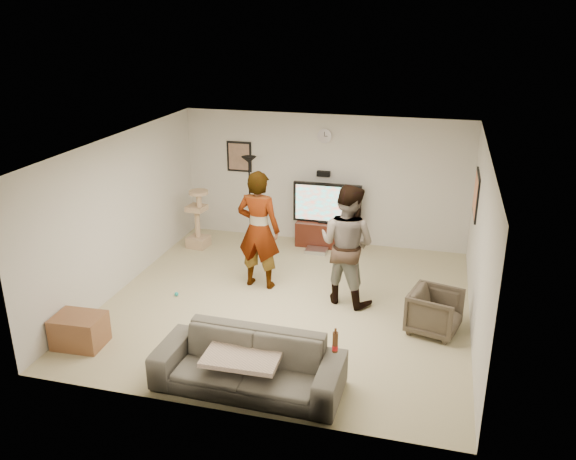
% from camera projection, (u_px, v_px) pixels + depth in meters
% --- Properties ---
extents(floor, '(5.50, 5.50, 0.02)m').
position_uv_depth(floor, '(287.00, 303.00, 9.17)').
color(floor, tan).
rests_on(floor, ground).
extents(ceiling, '(5.50, 5.50, 0.02)m').
position_uv_depth(ceiling, '(287.00, 144.00, 8.29)').
color(ceiling, white).
rests_on(ceiling, wall_back).
extents(wall_back, '(5.50, 0.04, 2.50)m').
position_uv_depth(wall_back, '(324.00, 180.00, 11.22)').
color(wall_back, silver).
rests_on(wall_back, floor).
extents(wall_front, '(5.50, 0.04, 2.50)m').
position_uv_depth(wall_front, '(221.00, 314.00, 6.24)').
color(wall_front, silver).
rests_on(wall_front, floor).
extents(wall_left, '(0.04, 5.50, 2.50)m').
position_uv_depth(wall_left, '(122.00, 212.00, 9.39)').
color(wall_left, silver).
rests_on(wall_left, floor).
extents(wall_right, '(0.04, 5.50, 2.50)m').
position_uv_depth(wall_right, '(480.00, 245.00, 8.07)').
color(wall_right, silver).
rests_on(wall_right, floor).
extents(wall_clock, '(0.26, 0.04, 0.26)m').
position_uv_depth(wall_clock, '(325.00, 136.00, 10.89)').
color(wall_clock, silver).
rests_on(wall_clock, wall_back).
extents(wall_speaker, '(0.25, 0.10, 0.10)m').
position_uv_depth(wall_speaker, '(323.00, 174.00, 11.12)').
color(wall_speaker, black).
rests_on(wall_speaker, wall_back).
extents(picture_back, '(0.42, 0.03, 0.52)m').
position_uv_depth(picture_back, '(239.00, 157.00, 11.48)').
color(picture_back, '#7F6251').
rests_on(picture_back, wall_back).
extents(picture_right, '(0.03, 0.78, 0.62)m').
position_uv_depth(picture_right, '(476.00, 195.00, 9.43)').
color(picture_right, '#F48D64').
rests_on(picture_right, wall_right).
extents(tv_stand, '(1.14, 0.45, 0.48)m').
position_uv_depth(tv_stand, '(326.00, 234.00, 11.32)').
color(tv_stand, '#3B160D').
rests_on(tv_stand, floor).
extents(console_box, '(0.40, 0.30, 0.07)m').
position_uv_depth(console_box, '(316.00, 251.00, 11.06)').
color(console_box, silver).
rests_on(console_box, floor).
extents(tv, '(1.30, 0.08, 0.77)m').
position_uv_depth(tv, '(327.00, 203.00, 11.10)').
color(tv, black).
rests_on(tv, tv_stand).
extents(tv_screen, '(1.20, 0.01, 0.68)m').
position_uv_depth(tv_screen, '(327.00, 204.00, 11.06)').
color(tv_screen, '#17D1C6').
rests_on(tv_screen, tv).
extents(floor_lamp, '(0.32, 0.32, 1.74)m').
position_uv_depth(floor_lamp, '(250.00, 202.00, 11.16)').
color(floor_lamp, black).
rests_on(floor_lamp, floor).
extents(cat_tree, '(0.41, 0.41, 1.15)m').
position_uv_depth(cat_tree, '(197.00, 218.00, 11.15)').
color(cat_tree, tan).
rests_on(cat_tree, floor).
extents(person_left, '(0.75, 0.52, 1.96)m').
position_uv_depth(person_left, '(259.00, 230.00, 9.41)').
color(person_left, '#ABA5BD').
rests_on(person_left, floor).
extents(person_right, '(1.11, 0.99, 1.89)m').
position_uv_depth(person_right, '(347.00, 244.00, 8.91)').
color(person_right, '#274E7D').
rests_on(person_right, floor).
extents(sofa, '(2.28, 0.93, 0.66)m').
position_uv_depth(sofa, '(248.00, 363.00, 6.99)').
color(sofa, '#504D45').
rests_on(sofa, floor).
extents(throw_blanket, '(0.92, 0.72, 0.06)m').
position_uv_depth(throw_blanket, '(244.00, 354.00, 6.96)').
color(throw_blanket, '#C4A994').
rests_on(throw_blanket, sofa).
extents(beer_bottle, '(0.06, 0.06, 0.25)m').
position_uv_depth(beer_bottle, '(335.00, 342.00, 6.58)').
color(beer_bottle, '#4C2A13').
rests_on(beer_bottle, sofa).
extents(armchair, '(0.83, 0.82, 0.63)m').
position_uv_depth(armchair, '(435.00, 312.00, 8.23)').
color(armchair, '#423A2E').
rests_on(armchair, floor).
extents(side_table, '(0.68, 0.53, 0.44)m').
position_uv_depth(side_table, '(80.00, 331.00, 7.92)').
color(side_table, brown).
rests_on(side_table, floor).
extents(toy_ball, '(0.07, 0.07, 0.07)m').
position_uv_depth(toy_ball, '(176.00, 294.00, 9.36)').
color(toy_ball, teal).
rests_on(toy_ball, floor).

